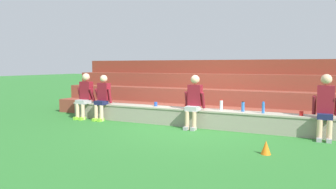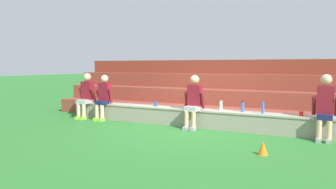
{
  "view_description": "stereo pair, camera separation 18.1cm",
  "coord_description": "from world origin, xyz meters",
  "px_view_note": "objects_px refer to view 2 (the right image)",
  "views": [
    {
      "loc": [
        2.93,
        -7.55,
        1.6
      ],
      "look_at": [
        -0.78,
        0.22,
        0.81
      ],
      "focal_mm": 34.11,
      "sensor_mm": 36.0,
      "label": 1
    },
    {
      "loc": [
        3.09,
        -7.47,
        1.6
      ],
      "look_at": [
        -0.78,
        0.22,
        0.81
      ],
      "focal_mm": 34.11,
      "sensor_mm": 36.0,
      "label": 2
    }
  ],
  "objects_px": {
    "person_center": "(193,100)",
    "plastic_cup_right_end": "(156,104)",
    "plastic_cup_left_end": "(186,106)",
    "water_bottle_mid_right": "(243,107)",
    "sports_cone": "(263,148)",
    "person_left_of_center": "(103,96)",
    "person_far_left": "(86,94)",
    "water_bottle_near_right": "(221,105)",
    "plastic_cup_middle": "(301,114)",
    "person_right_of_center": "(325,105)",
    "water_bottle_mid_left": "(263,108)"
  },
  "relations": [
    {
      "from": "plastic_cup_middle",
      "to": "person_center",
      "type": "bearing_deg",
      "value": -175.46
    },
    {
      "from": "plastic_cup_left_end",
      "to": "water_bottle_mid_right",
      "type": "bearing_deg",
      "value": 0.93
    },
    {
      "from": "water_bottle_mid_right",
      "to": "plastic_cup_right_end",
      "type": "bearing_deg",
      "value": -179.87
    },
    {
      "from": "person_far_left",
      "to": "person_right_of_center",
      "type": "relative_size",
      "value": 0.96
    },
    {
      "from": "water_bottle_mid_left",
      "to": "water_bottle_mid_right",
      "type": "bearing_deg",
      "value": 171.33
    },
    {
      "from": "person_left_of_center",
      "to": "sports_cone",
      "type": "xyz_separation_m",
      "value": [
        4.9,
        -1.71,
        -0.58
      ]
    },
    {
      "from": "person_left_of_center",
      "to": "water_bottle_near_right",
      "type": "distance_m",
      "value": 3.51
    },
    {
      "from": "person_far_left",
      "to": "person_center",
      "type": "relative_size",
      "value": 1.01
    },
    {
      "from": "person_far_left",
      "to": "plastic_cup_middle",
      "type": "xyz_separation_m",
      "value": [
        6.02,
        0.2,
        -0.21
      ]
    },
    {
      "from": "person_left_of_center",
      "to": "water_bottle_mid_right",
      "type": "height_order",
      "value": "person_left_of_center"
    },
    {
      "from": "person_far_left",
      "to": "water_bottle_near_right",
      "type": "bearing_deg",
      "value": 3.72
    },
    {
      "from": "water_bottle_near_right",
      "to": "water_bottle_mid_left",
      "type": "bearing_deg",
      "value": -3.11
    },
    {
      "from": "plastic_cup_left_end",
      "to": "water_bottle_near_right",
      "type": "bearing_deg",
      "value": 0.31
    },
    {
      "from": "person_center",
      "to": "plastic_cup_right_end",
      "type": "xyz_separation_m",
      "value": [
        -1.24,
        0.28,
        -0.2
      ]
    },
    {
      "from": "person_right_of_center",
      "to": "plastic_cup_middle",
      "type": "bearing_deg",
      "value": 160.58
    },
    {
      "from": "person_left_of_center",
      "to": "plastic_cup_left_end",
      "type": "xyz_separation_m",
      "value": [
        2.55,
        0.24,
        -0.18
      ]
    },
    {
      "from": "person_center",
      "to": "water_bottle_mid_right",
      "type": "distance_m",
      "value": 1.22
    },
    {
      "from": "water_bottle_mid_right",
      "to": "plastic_cup_middle",
      "type": "distance_m",
      "value": 1.34
    },
    {
      "from": "person_far_left",
      "to": "person_left_of_center",
      "type": "bearing_deg",
      "value": 1.75
    },
    {
      "from": "person_right_of_center",
      "to": "plastic_cup_right_end",
      "type": "height_order",
      "value": "person_right_of_center"
    },
    {
      "from": "water_bottle_mid_right",
      "to": "plastic_cup_left_end",
      "type": "relative_size",
      "value": 2.1
    },
    {
      "from": "person_left_of_center",
      "to": "water_bottle_mid_right",
      "type": "relative_size",
      "value": 5.26
    },
    {
      "from": "person_right_of_center",
      "to": "water_bottle_mid_right",
      "type": "height_order",
      "value": "person_right_of_center"
    },
    {
      "from": "water_bottle_near_right",
      "to": "plastic_cup_middle",
      "type": "bearing_deg",
      "value": -2.1
    },
    {
      "from": "plastic_cup_right_end",
      "to": "water_bottle_near_right",
      "type": "bearing_deg",
      "value": -0.42
    },
    {
      "from": "person_right_of_center",
      "to": "water_bottle_near_right",
      "type": "bearing_deg",
      "value": 174.27
    },
    {
      "from": "person_right_of_center",
      "to": "water_bottle_mid_left",
      "type": "height_order",
      "value": "person_right_of_center"
    },
    {
      "from": "person_right_of_center",
      "to": "water_bottle_mid_right",
      "type": "bearing_deg",
      "value": 171.97
    },
    {
      "from": "person_center",
      "to": "plastic_cup_right_end",
      "type": "distance_m",
      "value": 1.29
    },
    {
      "from": "person_left_of_center",
      "to": "plastic_cup_right_end",
      "type": "relative_size",
      "value": 11.44
    },
    {
      "from": "plastic_cup_right_end",
      "to": "sports_cone",
      "type": "distance_m",
      "value": 3.85
    },
    {
      "from": "water_bottle_mid_left",
      "to": "plastic_cup_left_end",
      "type": "distance_m",
      "value": 2.0
    },
    {
      "from": "sports_cone",
      "to": "water_bottle_near_right",
      "type": "bearing_deg",
      "value": 125.49
    },
    {
      "from": "person_left_of_center",
      "to": "person_right_of_center",
      "type": "xyz_separation_m",
      "value": [
        5.86,
        0.01,
        0.05
      ]
    },
    {
      "from": "water_bottle_mid_right",
      "to": "plastic_cup_right_end",
      "type": "distance_m",
      "value": 2.42
    },
    {
      "from": "person_center",
      "to": "sports_cone",
      "type": "relative_size",
      "value": 5.43
    },
    {
      "from": "plastic_cup_middle",
      "to": "person_left_of_center",
      "type": "bearing_deg",
      "value": -178.08
    },
    {
      "from": "person_left_of_center",
      "to": "sports_cone",
      "type": "height_order",
      "value": "person_left_of_center"
    },
    {
      "from": "person_left_of_center",
      "to": "water_bottle_mid_right",
      "type": "distance_m",
      "value": 4.05
    },
    {
      "from": "person_center",
      "to": "plastic_cup_right_end",
      "type": "bearing_deg",
      "value": 167.18
    },
    {
      "from": "person_right_of_center",
      "to": "plastic_cup_middle",
      "type": "relative_size",
      "value": 13.8
    },
    {
      "from": "person_center",
      "to": "plastic_cup_middle",
      "type": "bearing_deg",
      "value": 4.54
    },
    {
      "from": "person_center",
      "to": "water_bottle_near_right",
      "type": "height_order",
      "value": "person_center"
    },
    {
      "from": "plastic_cup_left_end",
      "to": "sports_cone",
      "type": "height_order",
      "value": "plastic_cup_left_end"
    },
    {
      "from": "person_right_of_center",
      "to": "plastic_cup_right_end",
      "type": "bearing_deg",
      "value": 176.62
    },
    {
      "from": "person_left_of_center",
      "to": "water_bottle_near_right",
      "type": "xyz_separation_m",
      "value": [
        3.5,
        0.25,
        -0.11
      ]
    },
    {
      "from": "person_center",
      "to": "water_bottle_mid_right",
      "type": "relative_size",
      "value": 5.39
    },
    {
      "from": "plastic_cup_middle",
      "to": "water_bottle_mid_right",
      "type": "bearing_deg",
      "value": 176.23
    },
    {
      "from": "water_bottle_near_right",
      "to": "plastic_cup_middle",
      "type": "distance_m",
      "value": 1.88
    },
    {
      "from": "plastic_cup_right_end",
      "to": "plastic_cup_middle",
      "type": "height_order",
      "value": "plastic_cup_right_end"
    }
  ]
}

